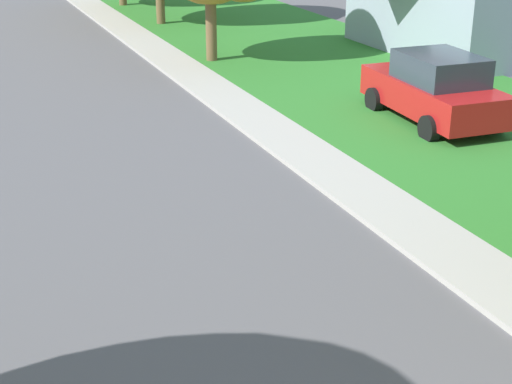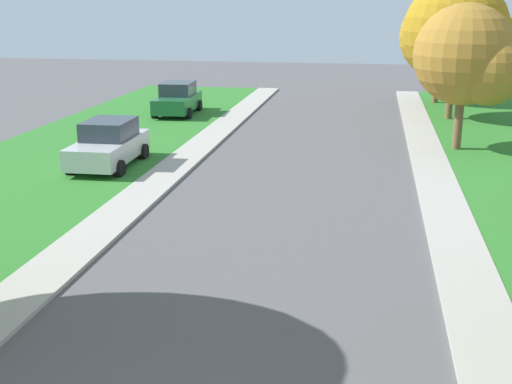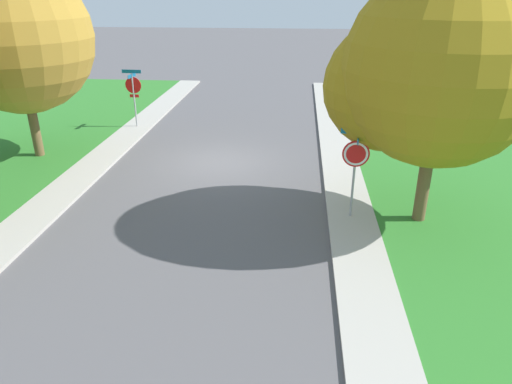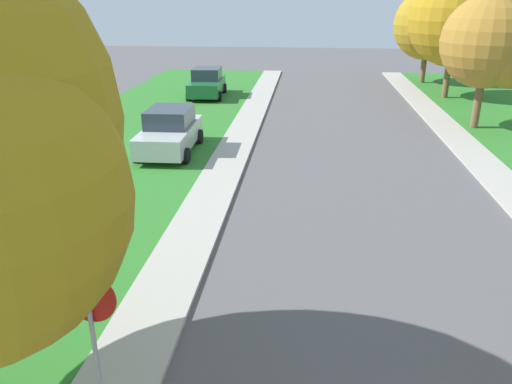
{
  "view_description": "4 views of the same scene",
  "coord_description": "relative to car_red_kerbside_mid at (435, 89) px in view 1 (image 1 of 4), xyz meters",
  "views": [
    {
      "loc": [
        -2.63,
        -1.35,
        5.72
      ],
      "look_at": [
        1.5,
        8.39,
        1.4
      ],
      "focal_mm": 54.35,
      "sensor_mm": 36.0,
      "label": 1
    },
    {
      "loc": [
        2.38,
        -4.82,
        6.03
      ],
      "look_at": [
        -0.35,
        10.54,
        1.4
      ],
      "focal_mm": 45.68,
      "sensor_mm": 36.0,
      "label": 2
    },
    {
      "loc": [
        -3.0,
        16.9,
        6.38
      ],
      "look_at": [
        -1.99,
        5.8,
        1.4
      ],
      "focal_mm": 32.78,
      "sensor_mm": 36.0,
      "label": 3
    },
    {
      "loc": [
        -1.84,
        -1.05,
        5.85
      ],
      "look_at": [
        -2.99,
        10.11,
        1.4
      ],
      "focal_mm": 35.02,
      "sensor_mm": 36.0,
      "label": 4
    }
  ],
  "objects": [
    {
      "name": "car_red_kerbside_mid",
      "position": [
        0.0,
        0.0,
        0.0
      ],
      "size": [
        2.21,
        4.39,
        1.76
      ],
      "color": "red",
      "rests_on": "ground"
    },
    {
      "name": "lawn_east",
      "position": [
        0.72,
        -2.04,
        -0.83
      ],
      "size": [
        8.0,
        56.0,
        0.08
      ],
      "primitive_type": "cube",
      "color": "#2D7528",
      "rests_on": "ground"
    },
    {
      "name": "sidewalk_east",
      "position": [
        -3.98,
        -2.04,
        -0.82
      ],
      "size": [
        1.4,
        56.0,
        0.1
      ],
      "primitive_type": "cube",
      "color": "#ADA89E",
      "rests_on": "ground"
    }
  ]
}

